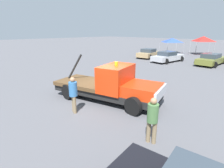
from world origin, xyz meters
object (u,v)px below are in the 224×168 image
at_px(person_near_truck, 152,117).
at_px(parked_car_silver, 168,57).
at_px(canopy_tent_blue, 172,40).
at_px(person_at_hood, 73,92).
at_px(parked_car_olive, 211,59).
at_px(canopy_tent_red, 203,39).
at_px(traffic_cone, 152,86).
at_px(parked_car_tan, 149,53).
at_px(tow_truck, 111,86).

bearing_deg(person_near_truck, parked_car_silver, -169.52).
relative_size(parked_car_silver, canopy_tent_blue, 1.57).
relative_size(person_near_truck, person_at_hood, 0.96).
distance_m(parked_car_olive, canopy_tent_red, 9.87).
distance_m(person_at_hood, parked_car_olive, 18.11).
relative_size(canopy_tent_blue, canopy_tent_red, 1.08).
bearing_deg(parked_car_olive, person_at_hood, 179.27).
relative_size(parked_car_silver, parked_car_olive, 1.01).
relative_size(parked_car_silver, traffic_cone, 9.05).
bearing_deg(traffic_cone, parked_car_silver, 112.38).
xyz_separation_m(person_near_truck, canopy_tent_blue, (-11.69, 25.23, 1.20)).
relative_size(parked_car_olive, traffic_cone, 8.99).
height_order(person_at_hood, parked_car_tan, person_at_hood).
bearing_deg(parked_car_olive, tow_truck, 179.84).
height_order(canopy_tent_blue, traffic_cone, canopy_tent_blue).
bearing_deg(parked_car_tan, canopy_tent_blue, -2.60).
xyz_separation_m(person_at_hood, traffic_cone, (0.88, 5.59, -0.77)).
bearing_deg(canopy_tent_red, traffic_cone, -79.83).
relative_size(parked_car_tan, traffic_cone, 8.04).
bearing_deg(canopy_tent_blue, tow_truck, -71.21).
distance_m(person_near_truck, canopy_tent_red, 27.37).
xyz_separation_m(parked_car_tan, canopy_tent_red, (4.31, 9.15, 1.88)).
relative_size(canopy_tent_red, traffic_cone, 5.37).
xyz_separation_m(canopy_tent_blue, canopy_tent_red, (4.75, 1.20, 0.34)).
bearing_deg(traffic_cone, parked_car_olive, 89.71).
bearing_deg(canopy_tent_red, parked_car_silver, -93.71).
height_order(person_at_hood, traffic_cone, person_at_hood).
bearing_deg(canopy_tent_blue, parked_car_tan, -86.84).
bearing_deg(person_at_hood, canopy_tent_blue, 37.08).
xyz_separation_m(person_near_truck, person_at_hood, (-3.99, -0.52, 0.04)).
height_order(tow_truck, person_near_truck, tow_truck).
height_order(person_at_hood, parked_car_silver, person_at_hood).
bearing_deg(canopy_tent_red, parked_car_tan, -115.23).
bearing_deg(tow_truck, parked_car_silver, 90.68).
xyz_separation_m(person_at_hood, parked_car_tan, (-7.26, 17.81, -0.38)).
xyz_separation_m(tow_truck, canopy_tent_blue, (-7.98, 23.45, 1.29)).
bearing_deg(person_near_truck, parked_car_olive, 174.89).
distance_m(person_at_hood, parked_car_tan, 19.23).
distance_m(person_near_truck, parked_car_silver, 17.74).
bearing_deg(canopy_tent_red, person_near_truck, -75.28).
distance_m(parked_car_tan, parked_car_silver, 3.85).
distance_m(parked_car_silver, traffic_cone, 11.84).
relative_size(person_near_truck, parked_car_olive, 0.35).
relative_size(tow_truck, canopy_tent_blue, 2.05).
height_order(person_at_hood, canopy_tent_blue, canopy_tent_blue).
bearing_deg(person_near_truck, parked_car_tan, -161.90).
distance_m(parked_car_silver, canopy_tent_blue, 10.19).
distance_m(person_near_truck, canopy_tent_blue, 27.84).
bearing_deg(parked_car_silver, parked_car_tan, 78.35).
distance_m(person_at_hood, canopy_tent_red, 27.16).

